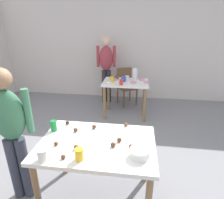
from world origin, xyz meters
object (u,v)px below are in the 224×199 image
Objects in this scene: person_adult_far at (106,64)px; pitcher_far at (135,74)px; person_girl_near at (11,127)px; mixing_bowl at (140,153)px; chair_far_table at (126,84)px; dining_table_near at (97,151)px; dining_table_far at (126,88)px; soda_can at (54,126)px.

pitcher_far is (0.69, -0.57, -0.09)m from person_adult_far.
person_girl_near is 0.94× the size of person_adult_far.
mixing_bowl is at bearing -87.43° from pitcher_far.
person_girl_near reaches higher than chair_far_table.
dining_table_near is 0.72× the size of person_adult_far.
chair_far_table is at bearing 88.06° from dining_table_near.
dining_table_far is (0.13, 2.19, -0.03)m from dining_table_near.
chair_far_table is 3.05m from mixing_bowl.
person_adult_far reaches higher than person_girl_near.
pitcher_far is at bearing 63.85° from person_girl_near.
chair_far_table reaches higher than dining_table_near.
dining_table_near and dining_table_far have the same top height.
mixing_bowl is 1.47× the size of soda_can.
chair_far_table is 4.84× the size of mixing_bowl.
soda_can is at bearing 33.60° from person_girl_near.
soda_can is (-0.14, -2.73, -0.15)m from person_adult_far.
soda_can reaches higher than mixing_bowl.
mixing_bowl is (0.80, -3.05, -0.18)m from person_adult_far.
soda_can is (-0.94, 0.32, 0.02)m from mixing_bowl.
dining_table_near is at bearing -97.66° from pitcher_far.
person_girl_near is 2.65m from pitcher_far.
dining_table_far is at bearing 66.31° from person_girl_near.
mixing_bowl is at bearing -75.23° from person_adult_far.
mixing_bowl is at bearing -19.04° from soda_can.
soda_can reaches higher than dining_table_near.
person_adult_far is 3.16m from mixing_bowl.
soda_can is at bearing -102.83° from chair_far_table.
person_girl_near reaches higher than mixing_bowl.
person_girl_near is at bearing -146.40° from soda_can.
pitcher_far is (0.18, 0.12, 0.26)m from dining_table_far.
person_adult_far is (-0.38, 2.88, 0.32)m from dining_table_near.
mixing_bowl is 1.00m from soda_can.
dining_table_far is 2.15m from soda_can.
pitcher_far is (0.21, -0.54, 0.38)m from chair_far_table.
dining_table_far is at bearing -145.56° from pitcher_far.
person_girl_near is at bearing -116.15° from pitcher_far.
person_girl_near reaches higher than pitcher_far.
dining_table_near is 0.77× the size of person_girl_near.
person_adult_far is (-0.48, 0.03, 0.47)m from chair_far_table.
chair_far_table is 3.47× the size of pitcher_far.
mixing_bowl reaches higher than dining_table_far.
person_girl_near is at bearing -99.19° from person_adult_far.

